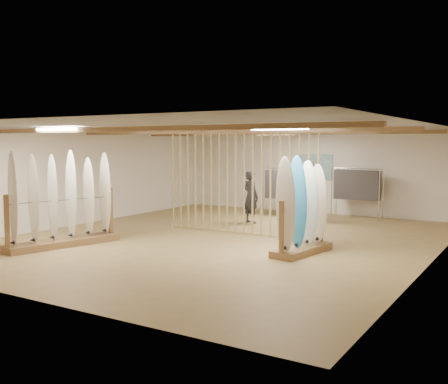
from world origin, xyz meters
The scene contains 16 objects.
floor centered at (0.00, 0.00, 0.00)m, with size 12.00×12.00×0.00m, color #A68750.
ceiling centered at (0.00, 0.00, 2.80)m, with size 12.00×12.00×0.00m, color gray.
wall_back centered at (0.00, 6.00, 1.40)m, with size 12.00×12.00×0.00m, color white.
wall_front centered at (0.00, -6.00, 1.40)m, with size 12.00×12.00×0.00m, color white.
wall_left centered at (-5.00, 0.00, 1.40)m, with size 12.00×12.00×0.00m, color white.
wall_right centered at (5.00, 0.00, 1.40)m, with size 12.00×12.00×0.00m, color white.
ceiling_slats centered at (0.00, 0.00, 2.72)m, with size 9.50×6.12×0.10m, color olive.
light_panels centered at (0.00, 0.00, 2.74)m, with size 1.20×0.35×0.06m, color white.
bamboo_partition centered at (0.00, 0.80, 1.40)m, with size 4.45×0.05×2.78m.
poster centered at (0.00, 5.98, 1.60)m, with size 1.40×0.03×0.90m, color teal.
rack_left centered at (-2.76, -2.78, 0.75)m, with size 1.26×2.78×2.19m.
rack_right centered at (2.39, -0.61, 0.70)m, with size 0.80×1.84×2.06m.
clothing_rack_a centered at (-0.29, 4.41, 1.08)m, with size 1.54×0.52×1.66m.
clothing_rack_b centered at (1.74, 5.40, 1.09)m, with size 1.56×0.42×1.67m.
shopper_a centered at (-0.71, 2.72, 0.91)m, with size 0.66×0.45×1.82m, color #292830.
shopper_b centered at (0.75, 3.81, 1.06)m, with size 1.02×0.80×2.12m, color #39362C.
Camera 1 is at (6.86, -11.22, 2.42)m, focal length 42.00 mm.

